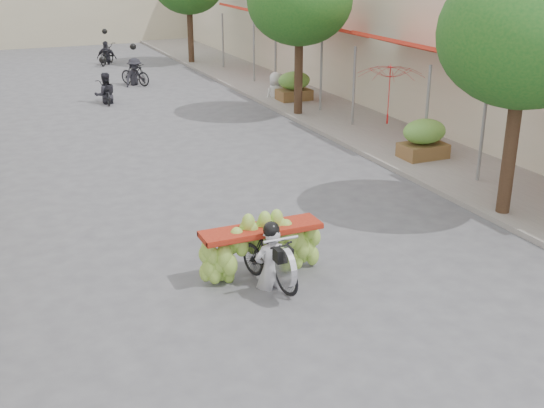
{
  "coord_description": "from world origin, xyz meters",
  "views": [
    {
      "loc": [
        -4.47,
        -6.36,
        5.37
      ],
      "look_at": [
        0.07,
        4.0,
        1.1
      ],
      "focal_mm": 45.0,
      "sensor_mm": 36.0,
      "label": 1
    }
  ],
  "objects": [
    {
      "name": "street_tree_mid",
      "position": [
        5.4,
        14.0,
        3.78
      ],
      "size": [
        3.4,
        3.4,
        5.25
      ],
      "color": "#3A2719",
      "rests_on": "ground"
    },
    {
      "name": "shophouse_row_right",
      "position": [
        11.99,
        14.0,
        3.0
      ],
      "size": [
        9.77,
        40.0,
        6.0
      ],
      "color": "beige",
      "rests_on": "ground"
    },
    {
      "name": "bg_motorbike_a",
      "position": [
        -0.15,
        18.72,
        0.78
      ],
      "size": [
        0.79,
        1.41,
        1.95
      ],
      "color": "black",
      "rests_on": "ground"
    },
    {
      "name": "bg_motorbike_b",
      "position": [
        1.65,
        21.75,
        0.86
      ],
      "size": [
        1.24,
        1.57,
        1.95
      ],
      "color": "black",
      "rests_on": "ground"
    },
    {
      "name": "street_tree_near",
      "position": [
        5.4,
        4.0,
        3.78
      ],
      "size": [
        3.4,
        3.4,
        5.25
      ],
      "color": "#3A2719",
      "rests_on": "ground"
    },
    {
      "name": "ground",
      "position": [
        0.0,
        0.0,
        0.0
      ],
      "size": [
        120.0,
        120.0,
        0.0
      ],
      "primitive_type": "plane",
      "color": "#58585D",
      "rests_on": "ground"
    },
    {
      "name": "banana_motorbike",
      "position": [
        -0.37,
        3.27,
        0.67
      ],
      "size": [
        2.2,
        1.79,
        1.96
      ],
      "color": "black",
      "rests_on": "ground"
    },
    {
      "name": "pedestrian",
      "position": [
        5.86,
        16.86,
        1.03
      ],
      "size": [
        0.95,
        0.63,
        1.81
      ],
      "rotation": [
        0.0,
        0.0,
        3.26
      ],
      "color": "silver",
      "rests_on": "ground"
    },
    {
      "name": "bg_motorbike_c",
      "position": [
        1.6,
        27.61,
        0.77
      ],
      "size": [
        1.41,
        1.86,
        1.95
      ],
      "color": "black",
      "rests_on": "ground"
    },
    {
      "name": "sidewalk_right",
      "position": [
        7.0,
        15.0,
        0.06
      ],
      "size": [
        4.0,
        60.0,
        0.12
      ],
      "primitive_type": "cube",
      "color": "gray",
      "rests_on": "ground"
    },
    {
      "name": "produce_crate_far",
      "position": [
        6.2,
        16.0,
        0.71
      ],
      "size": [
        1.2,
        0.88,
        1.16
      ],
      "color": "brown",
      "rests_on": "ground"
    },
    {
      "name": "produce_crate_mid",
      "position": [
        6.2,
        8.0,
        0.71
      ],
      "size": [
        1.2,
        0.88,
        1.16
      ],
      "color": "brown",
      "rests_on": "ground"
    },
    {
      "name": "market_umbrella",
      "position": [
        5.89,
        9.29,
        2.44
      ],
      "size": [
        2.4,
        2.4,
        1.68
      ],
      "rotation": [
        0.0,
        0.0,
        -0.38
      ],
      "color": "#B41818",
      "rests_on": "ground"
    }
  ]
}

